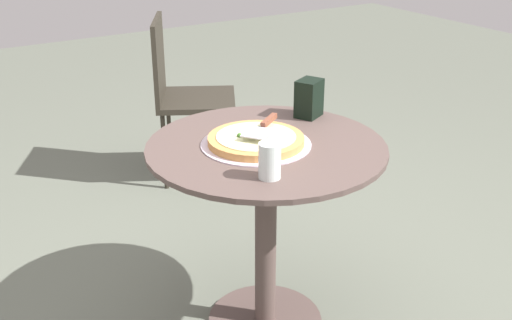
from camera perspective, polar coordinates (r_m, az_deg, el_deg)
patio_table at (r=2.17m, az=0.91°, el=-3.64°), size 0.80×0.80×0.73m
pizza_on_tray at (r=2.07m, az=0.00°, el=1.79°), size 0.37×0.37×0.05m
pizza_server at (r=2.09m, az=0.68°, el=3.11°), size 0.20×0.16×0.02m
drinking_cup at (r=1.83m, az=1.24°, el=-0.06°), size 0.07×0.07×0.11m
napkin_dispenser at (r=2.32m, az=4.84°, el=5.60°), size 0.12×0.11×0.14m
patio_chair_near at (r=3.42m, az=-6.77°, el=6.57°), size 0.56×0.56×0.88m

